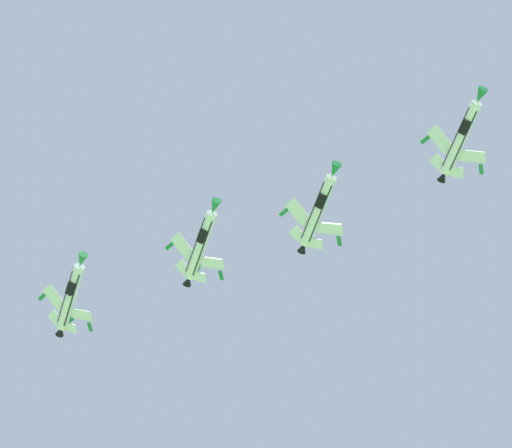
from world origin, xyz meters
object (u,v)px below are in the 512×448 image
object	(u,v)px
fighter_jet_right_wing	(319,209)
fighter_jet_left_outer	(201,244)
fighter_jet_right_outer	(71,296)
fighter_jet_left_wing	(461,136)

from	to	relation	value
fighter_jet_right_wing	fighter_jet_left_outer	xyz separation A→B (m)	(-15.00, 11.54, 1.68)
fighter_jet_left_outer	fighter_jet_right_outer	world-z (taller)	fighter_jet_left_outer
fighter_jet_right_wing	fighter_jet_left_wing	bearing A→B (deg)	136.68
fighter_jet_right_wing	fighter_jet_right_outer	xyz separation A→B (m)	(-32.21, 25.56, 0.73)
fighter_jet_left_wing	fighter_jet_left_outer	size ratio (longest dim) A/B	1.00
fighter_jet_left_outer	fighter_jet_right_outer	distance (m)	22.22
fighter_jet_right_outer	fighter_jet_left_outer	bearing A→B (deg)	138.50
fighter_jet_right_wing	fighter_jet_left_outer	size ratio (longest dim) A/B	1.00
fighter_jet_left_wing	fighter_jet_right_outer	size ratio (longest dim) A/B	1.00
fighter_jet_left_outer	fighter_jet_right_outer	size ratio (longest dim) A/B	1.00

